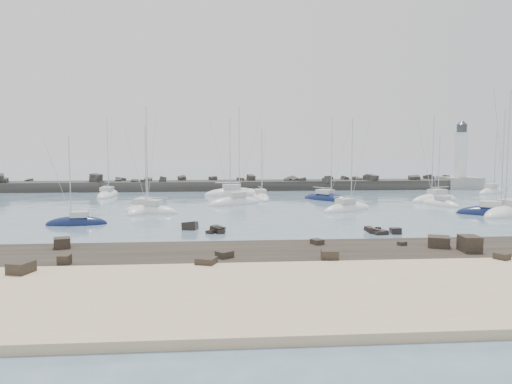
{
  "coord_description": "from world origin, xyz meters",
  "views": [
    {
      "loc": [
        -3.0,
        -60.18,
        8.99
      ],
      "look_at": [
        2.91,
        12.0,
        2.03
      ],
      "focal_mm": 35.0,
      "sensor_mm": 36.0,
      "label": 1
    }
  ],
  "objects_px": {
    "sailboat_8": "(327,199)",
    "sailboat_9": "(435,200)",
    "sailboat_4": "(234,194)",
    "sailboat_13": "(494,214)",
    "sailboat_3": "(146,210)",
    "sailboat_7": "(347,209)",
    "sailboat_2": "(77,223)",
    "sailboat_12": "(492,192)",
    "lighthouse": "(460,173)",
    "sailboat_1": "(108,195)",
    "sailboat_10": "(441,204)",
    "sailboat_6": "(261,198)",
    "sailboat_11": "(508,214)",
    "sailboat_14": "(234,203)",
    "sailboat_5": "(151,211)"
  },
  "relations": [
    {
      "from": "sailboat_12",
      "to": "sailboat_9",
      "type": "bearing_deg",
      "value": -144.43
    },
    {
      "from": "sailboat_5",
      "to": "sailboat_6",
      "type": "distance_m",
      "value": 21.7
    },
    {
      "from": "sailboat_1",
      "to": "sailboat_9",
      "type": "relative_size",
      "value": 1.0
    },
    {
      "from": "sailboat_7",
      "to": "sailboat_12",
      "type": "bearing_deg",
      "value": 32.83
    },
    {
      "from": "sailboat_4",
      "to": "sailboat_12",
      "type": "relative_size",
      "value": 1.36
    },
    {
      "from": "sailboat_9",
      "to": "sailboat_10",
      "type": "bearing_deg",
      "value": -105.64
    },
    {
      "from": "sailboat_1",
      "to": "sailboat_2",
      "type": "bearing_deg",
      "value": -84.33
    },
    {
      "from": "sailboat_4",
      "to": "sailboat_13",
      "type": "distance_m",
      "value": 42.14
    },
    {
      "from": "sailboat_1",
      "to": "sailboat_10",
      "type": "relative_size",
      "value": 1.34
    },
    {
      "from": "lighthouse",
      "to": "sailboat_10",
      "type": "xyz_separation_m",
      "value": [
        -16.82,
        -27.52,
        -2.96
      ]
    },
    {
      "from": "sailboat_9",
      "to": "sailboat_2",
      "type": "bearing_deg",
      "value": -159.31
    },
    {
      "from": "sailboat_6",
      "to": "sailboat_11",
      "type": "height_order",
      "value": "sailboat_11"
    },
    {
      "from": "sailboat_2",
      "to": "sailboat_13",
      "type": "height_order",
      "value": "sailboat_13"
    },
    {
      "from": "lighthouse",
      "to": "sailboat_11",
      "type": "relative_size",
      "value": 0.86
    },
    {
      "from": "sailboat_14",
      "to": "sailboat_7",
      "type": "bearing_deg",
      "value": -28.62
    },
    {
      "from": "sailboat_2",
      "to": "sailboat_7",
      "type": "bearing_deg",
      "value": 15.51
    },
    {
      "from": "sailboat_1",
      "to": "sailboat_4",
      "type": "distance_m",
      "value": 21.97
    },
    {
      "from": "sailboat_6",
      "to": "sailboat_10",
      "type": "distance_m",
      "value": 27.66
    },
    {
      "from": "sailboat_13",
      "to": "sailboat_1",
      "type": "bearing_deg",
      "value": 153.02
    },
    {
      "from": "lighthouse",
      "to": "sailboat_14",
      "type": "xyz_separation_m",
      "value": [
        -47.18,
        -23.98,
        -2.94
      ]
    },
    {
      "from": "sailboat_9",
      "to": "sailboat_7",
      "type": "bearing_deg",
      "value": -149.97
    },
    {
      "from": "sailboat_9",
      "to": "sailboat_10",
      "type": "distance_m",
      "value": 5.16
    },
    {
      "from": "sailboat_5",
      "to": "sailboat_10",
      "type": "bearing_deg",
      "value": 6.33
    },
    {
      "from": "sailboat_13",
      "to": "sailboat_6",
      "type": "bearing_deg",
      "value": 143.79
    },
    {
      "from": "lighthouse",
      "to": "sailboat_9",
      "type": "relative_size",
      "value": 1.0
    },
    {
      "from": "sailboat_2",
      "to": "sailboat_9",
      "type": "height_order",
      "value": "sailboat_9"
    },
    {
      "from": "sailboat_6",
      "to": "sailboat_11",
      "type": "bearing_deg",
      "value": -34.45
    },
    {
      "from": "sailboat_3",
      "to": "sailboat_7",
      "type": "height_order",
      "value": "sailboat_3"
    },
    {
      "from": "sailboat_10",
      "to": "sailboat_13",
      "type": "xyz_separation_m",
      "value": [
        2.22,
        -10.36,
        0.02
      ]
    },
    {
      "from": "sailboat_8",
      "to": "sailboat_9",
      "type": "relative_size",
      "value": 0.98
    },
    {
      "from": "sailboat_8",
      "to": "sailboat_11",
      "type": "xyz_separation_m",
      "value": [
        19.31,
        -18.49,
        0.01
      ]
    },
    {
      "from": "sailboat_1",
      "to": "sailboat_8",
      "type": "xyz_separation_m",
      "value": [
        36.63,
        -9.02,
        0.0
      ]
    },
    {
      "from": "sailboat_6",
      "to": "sailboat_10",
      "type": "height_order",
      "value": "sailboat_6"
    },
    {
      "from": "sailboat_1",
      "to": "sailboat_13",
      "type": "distance_m",
      "value": 60.63
    },
    {
      "from": "sailboat_1",
      "to": "sailboat_6",
      "type": "relative_size",
      "value": 1.17
    },
    {
      "from": "sailboat_5",
      "to": "sailboat_8",
      "type": "height_order",
      "value": "sailboat_8"
    },
    {
      "from": "lighthouse",
      "to": "sailboat_13",
      "type": "relative_size",
      "value": 1.02
    },
    {
      "from": "sailboat_7",
      "to": "sailboat_11",
      "type": "distance_m",
      "value": 20.24
    },
    {
      "from": "sailboat_4",
      "to": "sailboat_5",
      "type": "xyz_separation_m",
      "value": [
        -11.84,
        -21.61,
        -0.0
      ]
    },
    {
      "from": "sailboat_4",
      "to": "sailboat_6",
      "type": "xyz_separation_m",
      "value": [
        4.1,
        -6.87,
        -0.01
      ]
    },
    {
      "from": "sailboat_14",
      "to": "sailboat_11",
      "type": "bearing_deg",
      "value": -21.98
    },
    {
      "from": "sailboat_12",
      "to": "sailboat_4",
      "type": "bearing_deg",
      "value": 179.32
    },
    {
      "from": "sailboat_1",
      "to": "sailboat_11",
      "type": "relative_size",
      "value": 0.87
    },
    {
      "from": "sailboat_3",
      "to": "sailboat_11",
      "type": "distance_m",
      "value": 47.26
    },
    {
      "from": "sailboat_2",
      "to": "sailboat_10",
      "type": "bearing_deg",
      "value": 15.98
    },
    {
      "from": "sailboat_2",
      "to": "sailboat_4",
      "type": "height_order",
      "value": "sailboat_4"
    },
    {
      "from": "sailboat_7",
      "to": "sailboat_10",
      "type": "distance_m",
      "value": 16.0
    },
    {
      "from": "sailboat_11",
      "to": "sailboat_3",
      "type": "bearing_deg",
      "value": 171.13
    },
    {
      "from": "sailboat_11",
      "to": "sailboat_1",
      "type": "bearing_deg",
      "value": 153.81
    },
    {
      "from": "sailboat_13",
      "to": "sailboat_11",
      "type": "bearing_deg",
      "value": -0.3
    }
  ]
}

